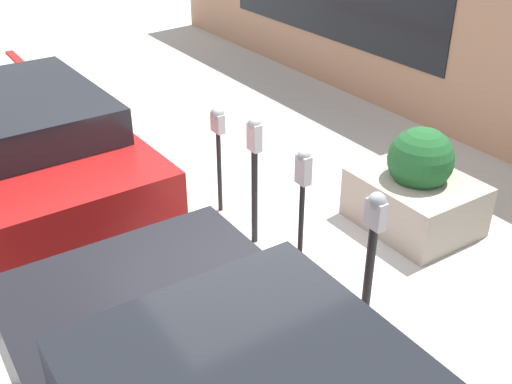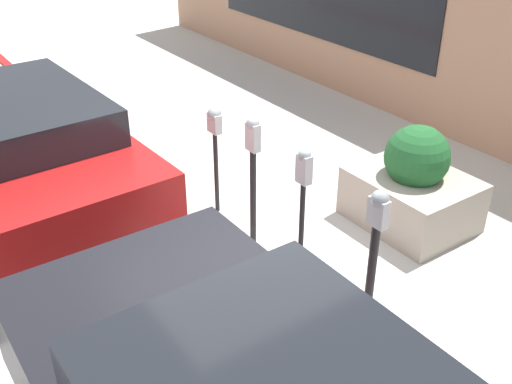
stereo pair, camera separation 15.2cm
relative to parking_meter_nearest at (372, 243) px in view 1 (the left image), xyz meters
The scene contains 8 objects.
ground_plane 1.64m from the parking_meter_nearest, 18.38° to the left, with size 40.00×40.00×0.00m, color beige.
curb_strip 1.65m from the parking_meter_nearest, 21.53° to the left, with size 19.00×0.16×0.04m.
parking_meter_nearest is the anchor object (origin of this frame).
parking_meter_second 0.87m from the parking_meter_nearest, ahead, with size 0.14×0.12×1.47m.
parking_meter_middle 1.72m from the parking_meter_nearest, ahead, with size 0.16×0.14×1.47m.
parking_meter_fourth 2.51m from the parking_meter_nearest, ahead, with size 0.18×0.16×1.32m.
planter_box 2.00m from the parking_meter_nearest, 58.69° to the right, with size 1.31×1.07×1.20m.
parked_car_middle 4.34m from the parking_meter_nearest, 25.27° to the left, with size 4.48×2.10×1.45m.
Camera 1 is at (-4.19, 2.63, 3.72)m, focal length 42.00 mm.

